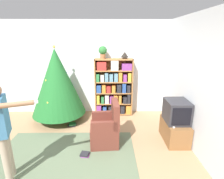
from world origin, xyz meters
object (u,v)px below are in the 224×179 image
object	(u,v)px
television	(177,111)
christmas_tree	(57,82)
bookshelf	(114,88)
potted_plant	(103,51)
standing_person	(2,127)
armchair	(106,129)
table_lamp	(125,55)

from	to	relation	value
television	christmas_tree	world-z (taller)	christmas_tree
bookshelf	potted_plant	xyz separation A→B (m)	(-0.29, 0.01, 1.00)
television	potted_plant	size ratio (longest dim) A/B	1.63
bookshelf	christmas_tree	distance (m)	1.52
television	standing_person	xyz separation A→B (m)	(-2.92, -1.05, 0.23)
television	potted_plant	xyz separation A→B (m)	(-1.57, 1.39, 1.11)
christmas_tree	potted_plant	size ratio (longest dim) A/B	5.97
bookshelf	television	world-z (taller)	bookshelf
christmas_tree	standing_person	world-z (taller)	christmas_tree
christmas_tree	armchair	distance (m)	1.84
television	christmas_tree	bearing A→B (deg)	159.70
television	armchair	distance (m)	1.50
standing_person	potted_plant	size ratio (longest dim) A/B	4.69
christmas_tree	potted_plant	world-z (taller)	christmas_tree
bookshelf	table_lamp	bearing A→B (deg)	1.85
bookshelf	standing_person	world-z (taller)	bookshelf
potted_plant	television	bearing A→B (deg)	-41.59
armchair	standing_person	xyz separation A→B (m)	(-1.46, -0.95, 0.59)
bookshelf	christmas_tree	xyz separation A→B (m)	(-1.45, -0.38, 0.27)
armchair	table_lamp	world-z (taller)	table_lamp
standing_person	television	bearing A→B (deg)	89.97
bookshelf	table_lamp	size ratio (longest dim) A/B	7.98
armchair	potted_plant	bearing A→B (deg)	-179.86
television	table_lamp	world-z (taller)	table_lamp
table_lamp	potted_plant	bearing A→B (deg)	180.00
bookshelf	standing_person	xyz separation A→B (m)	(-1.65, -2.43, 0.12)
bookshelf	armchair	bearing A→B (deg)	-97.04
armchair	table_lamp	size ratio (longest dim) A/B	4.60
christmas_tree	potted_plant	bearing A→B (deg)	18.41
armchair	television	bearing A→B (deg)	89.90
table_lamp	television	bearing A→B (deg)	-54.68
christmas_tree	table_lamp	bearing A→B (deg)	12.48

